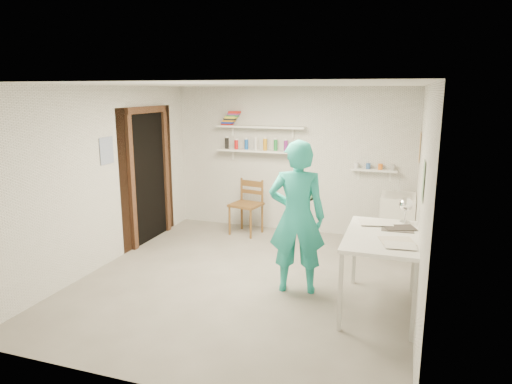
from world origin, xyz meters
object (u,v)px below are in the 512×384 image
(wall_clock, at_px, (305,188))
(desk_lamp, at_px, (406,205))
(wooden_chair, at_px, (246,205))
(work_table, at_px, (380,272))
(belfast_sink, at_px, (398,205))
(man, at_px, (297,217))

(wall_clock, relative_size, desk_lamp, 2.03)
(wooden_chair, height_order, work_table, wooden_chair)
(belfast_sink, height_order, wall_clock, wall_clock)
(man, relative_size, wall_clock, 5.56)
(belfast_sink, distance_m, man, 2.11)
(man, height_order, wall_clock, man)
(man, xyz_separation_m, desk_lamp, (1.18, 0.33, 0.17))
(belfast_sink, relative_size, wall_clock, 1.85)
(belfast_sink, bearing_deg, desk_lamp, -86.08)
(man, xyz_separation_m, wall_clock, (0.04, 0.22, 0.30))
(wooden_chair, distance_m, desk_lamp, 2.99)
(wall_clock, xyz_separation_m, wooden_chair, (-1.35, 1.67, -0.71))
(desk_lamp, bearing_deg, man, -164.36)
(belfast_sink, distance_m, wooden_chair, 2.40)
(wooden_chair, xyz_separation_m, work_table, (2.28, -2.06, -0.07))
(wall_clock, bearing_deg, work_table, -34.20)
(wall_clock, bearing_deg, wooden_chair, 117.69)
(desk_lamp, bearing_deg, wooden_chair, 148.04)
(work_table, distance_m, desk_lamp, 0.85)
(desk_lamp, bearing_deg, wall_clock, -174.21)
(man, height_order, wooden_chair, man)
(wall_clock, distance_m, desk_lamp, 1.15)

